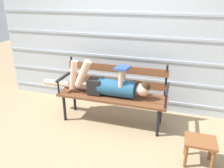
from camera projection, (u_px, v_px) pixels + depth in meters
name	position (u px, v px, depth m)	size (l,w,h in m)	color
ground_plane	(108.00, 128.00, 3.35)	(12.00, 12.00, 0.00)	tan
house_siding	(124.00, 36.00, 3.60)	(4.42, 0.08, 2.45)	#B2BCC6
park_bench	(113.00, 90.00, 3.38)	(1.63, 0.46, 0.93)	brown
reclining_person	(107.00, 85.00, 3.30)	(1.72, 0.26, 0.54)	#23567A
footstool	(200.00, 145.00, 2.57)	(0.35, 0.28, 0.32)	brown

